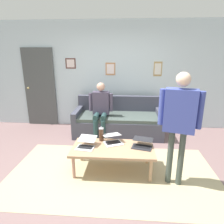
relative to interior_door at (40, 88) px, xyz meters
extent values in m
plane|color=#7B5F5E|center=(-1.98, 2.11, -1.02)|extent=(7.68, 7.68, 0.00)
cube|color=tan|center=(-2.10, 2.23, -1.02)|extent=(3.41, 1.88, 0.01)
cube|color=silver|center=(-1.98, -0.09, 0.33)|extent=(7.04, 0.10, 2.70)
cube|color=brown|center=(-0.86, -0.04, 0.63)|extent=(0.26, 0.02, 0.26)
cube|color=silver|center=(-0.86, -0.03, 0.63)|extent=(0.20, 0.00, 0.20)
cube|color=#A78954|center=(-3.07, -0.04, 0.51)|extent=(0.21, 0.02, 0.36)
cube|color=silver|center=(-3.07, -0.03, 0.51)|extent=(0.16, 0.00, 0.27)
cube|color=#B17B52|center=(-1.88, -0.04, 0.50)|extent=(0.25, 0.02, 0.31)
cube|color=silver|center=(-1.88, -0.03, 0.50)|extent=(0.19, 0.00, 0.24)
cube|color=#494D4D|center=(0.00, 0.00, 0.00)|extent=(0.82, 0.05, 2.05)
sphere|color=tan|center=(0.31, 0.04, 0.00)|extent=(0.06, 0.06, 0.06)
cube|color=#424353|center=(-2.12, 0.56, -0.81)|extent=(2.08, 0.90, 0.42)
cube|color=#434E4A|center=(-2.12, 0.58, -0.56)|extent=(1.84, 0.82, 0.08)
cube|color=#424353|center=(-2.12, 0.18, -0.37)|extent=(2.08, 0.14, 0.46)
cube|color=#424353|center=(-3.10, 0.56, -0.50)|extent=(0.12, 0.90, 0.20)
cube|color=#424353|center=(-1.14, 0.56, -0.50)|extent=(0.12, 0.90, 0.20)
cube|color=tan|center=(-2.10, 2.13, -0.62)|extent=(1.35, 0.68, 0.04)
cylinder|color=tan|center=(-2.70, 2.39, -0.83)|extent=(0.05, 0.05, 0.39)
cylinder|color=tan|center=(-1.50, 2.39, -0.83)|extent=(0.05, 0.05, 0.39)
cylinder|color=tan|center=(-2.70, 1.86, -0.83)|extent=(0.05, 0.05, 0.39)
cylinder|color=tan|center=(-1.50, 1.86, -0.83)|extent=(0.05, 0.05, 0.39)
cube|color=#28282D|center=(-2.58, 2.10, -0.59)|extent=(0.36, 0.28, 0.01)
cube|color=black|center=(-2.58, 2.08, -0.59)|extent=(0.29, 0.18, 0.00)
cube|color=#28282D|center=(-2.60, 2.00, -0.49)|extent=(0.36, 0.27, 0.01)
cube|color=#A9C4F0|center=(-2.60, 2.00, -0.49)|extent=(0.32, 0.24, 0.01)
cube|color=silver|center=(-2.10, 1.98, -0.59)|extent=(0.37, 0.34, 0.01)
cube|color=black|center=(-2.09, 1.96, -0.59)|extent=(0.29, 0.23, 0.00)
cube|color=silver|center=(-2.06, 1.89, -0.48)|extent=(0.36, 0.32, 0.04)
cube|color=silver|center=(-2.06, 1.89, -0.48)|extent=(0.33, 0.29, 0.03)
cube|color=silver|center=(-1.65, 2.19, -0.59)|extent=(0.32, 0.26, 0.01)
cube|color=black|center=(-1.65, 2.17, -0.59)|extent=(0.26, 0.17, 0.00)
cube|color=silver|center=(-1.67, 2.05, -0.48)|extent=(0.31, 0.24, 0.05)
cube|color=#1A2C35|center=(-1.66, 2.06, -0.48)|extent=(0.28, 0.22, 0.04)
cylinder|color=#4C3323|center=(-1.88, 1.88, -0.49)|extent=(0.08, 0.08, 0.22)
cylinder|color=#B7B7BC|center=(-1.88, 1.88, -0.37)|extent=(0.08, 0.08, 0.02)
sphere|color=#B2B2B7|center=(-1.88, 1.88, -0.34)|extent=(0.03, 0.03, 0.03)
cube|color=black|center=(-1.82, 1.88, -0.48)|extent=(0.01, 0.01, 0.16)
cylinder|color=#404A43|center=(-3.12, 2.42, -0.60)|extent=(0.09, 0.09, 0.86)
cylinder|color=#404A43|center=(-2.98, 2.38, -0.60)|extent=(0.09, 0.09, 0.86)
cube|color=#3D4A9C|center=(-3.05, 2.40, 0.14)|extent=(0.46, 0.30, 0.61)
cylinder|color=#3D4A9C|center=(-3.29, 2.47, 0.17)|extent=(0.10, 0.10, 0.52)
cylinder|color=#3D4A9C|center=(-2.81, 2.33, 0.17)|extent=(0.10, 0.10, 0.52)
sphere|color=beige|center=(-3.05, 2.40, 0.57)|extent=(0.20, 0.20, 0.20)
cylinder|color=#233D3E|center=(-1.81, 1.02, -0.77)|extent=(0.10, 0.10, 0.50)
cylinder|color=#233D3E|center=(-1.64, 1.02, -0.77)|extent=(0.10, 0.10, 0.50)
cylinder|color=#233D3E|center=(-1.81, 0.84, -0.47)|extent=(0.12, 0.40, 0.12)
cylinder|color=#233D3E|center=(-1.64, 0.84, -0.47)|extent=(0.12, 0.40, 0.12)
cube|color=#484056|center=(-1.72, 0.66, -0.21)|extent=(0.37, 0.20, 0.52)
cylinder|color=#484056|center=(-1.96, 0.71, -0.19)|extent=(0.08, 0.08, 0.42)
cylinder|color=#484056|center=(-1.48, 0.71, -0.19)|extent=(0.08, 0.08, 0.42)
sphere|color=tan|center=(-1.72, 0.66, 0.16)|extent=(0.19, 0.19, 0.19)
camera|label=1|loc=(-2.31, 5.07, 0.91)|focal=31.69mm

